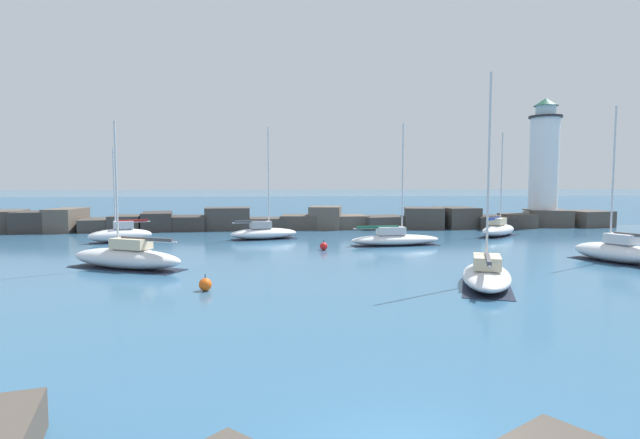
# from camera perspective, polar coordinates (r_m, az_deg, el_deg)

# --- Properties ---
(open_sea_beyond) EXTENTS (400.00, 116.00, 0.01)m
(open_sea_beyond) POSITION_cam_1_polar(r_m,az_deg,el_deg) (115.49, -4.02, 1.76)
(open_sea_beyond) COLOR #235175
(open_sea_beyond) RESTS_ON ground
(breakwater_jetty) EXTENTS (69.80, 6.95, 2.50)m
(breakwater_jetty) POSITION_cam_1_polar(r_m,az_deg,el_deg) (55.67, -2.36, -0.10)
(breakwater_jetty) COLOR #4C443D
(breakwater_jetty) RESTS_ON ground
(lighthouse) EXTENTS (4.41, 4.41, 15.04)m
(lighthouse) POSITION_cam_1_polar(r_m,az_deg,el_deg) (65.03, 24.20, 5.13)
(lighthouse) COLOR gray
(lighthouse) RESTS_ON ground
(sailboat_moored_0) EXTENTS (8.05, 5.41, 8.99)m
(sailboat_moored_0) POSITION_cam_1_polar(r_m,az_deg,el_deg) (32.80, -21.22, -4.02)
(sailboat_moored_0) COLOR silver
(sailboat_moored_0) RESTS_ON ground
(sailboat_moored_1) EXTENTS (7.77, 2.69, 10.07)m
(sailboat_moored_1) POSITION_cam_1_polar(r_m,az_deg,el_deg) (41.95, 8.54, -2.17)
(sailboat_moored_1) COLOR white
(sailboat_moored_1) RESTS_ON ground
(sailboat_moored_2) EXTENTS (4.87, 7.53, 10.91)m
(sailboat_moored_2) POSITION_cam_1_polar(r_m,az_deg,el_deg) (27.17, 18.49, -5.92)
(sailboat_moored_2) COLOR white
(sailboat_moored_2) RESTS_ON ground
(sailboat_moored_3) EXTENTS (6.53, 3.69, 10.26)m
(sailboat_moored_3) POSITION_cam_1_polar(r_m,az_deg,el_deg) (46.25, -6.46, -1.47)
(sailboat_moored_3) COLOR white
(sailboat_moored_3) RESTS_ON ground
(sailboat_moored_5) EXTENTS (5.56, 3.74, 8.20)m
(sailboat_moored_5) POSITION_cam_1_polar(r_m,az_deg,el_deg) (47.01, -21.81, -1.57)
(sailboat_moored_5) COLOR white
(sailboat_moored_5) RESTS_ON ground
(sailboat_moored_6) EXTENTS (4.41, 6.24, 10.27)m
(sailboat_moored_6) POSITION_cam_1_polar(r_m,az_deg,el_deg) (38.40, 30.80, -3.12)
(sailboat_moored_6) COLOR white
(sailboat_moored_6) RESTS_ON ground
(sailboat_moored_7) EXTENTS (5.88, 5.85, 10.01)m
(sailboat_moored_7) POSITION_cam_1_polar(r_m,az_deg,el_deg) (51.43, 19.70, -1.05)
(sailboat_moored_7) COLOR white
(sailboat_moored_7) RESTS_ON ground
(mooring_buoy_orange_near) EXTENTS (0.61, 0.61, 0.81)m
(mooring_buoy_orange_near) POSITION_cam_1_polar(r_m,az_deg,el_deg) (38.71, 0.43, -3.07)
(mooring_buoy_orange_near) COLOR red
(mooring_buoy_orange_near) RESTS_ON ground
(mooring_buoy_far_side) EXTENTS (0.63, 0.63, 0.83)m
(mooring_buoy_far_side) POSITION_cam_1_polar(r_m,az_deg,el_deg) (25.15, -12.97, -7.25)
(mooring_buoy_far_side) COLOR #EA5914
(mooring_buoy_far_side) RESTS_ON ground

